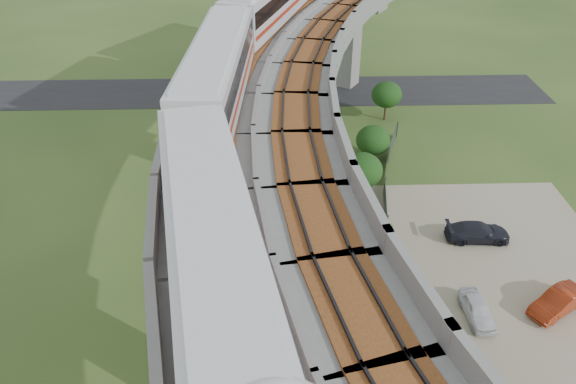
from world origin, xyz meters
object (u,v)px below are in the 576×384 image
object	(u,v)px
car_white	(477,309)
car_red	(558,302)
car_dark	(478,232)
metro_train	(276,35)

from	to	relation	value
car_white	car_red	distance (m)	4.86
car_white	car_dark	xyz separation A→B (m)	(2.29, 7.16, 0.05)
car_red	car_dark	bearing A→B (deg)	168.66
metro_train	car_red	distance (m)	23.78
car_dark	car_white	bearing A→B (deg)	164.49
metro_train	car_dark	bearing A→B (deg)	-25.43
car_white	metro_train	bearing A→B (deg)	126.54
metro_train	car_white	size ratio (longest dim) A/B	17.85
car_white	car_dark	world-z (taller)	car_dark
metro_train	car_white	xyz separation A→B (m)	(11.19, -13.58, -11.69)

